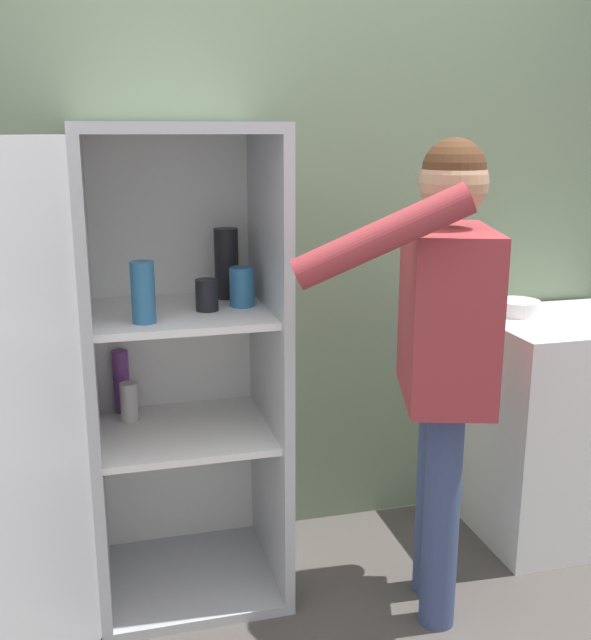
# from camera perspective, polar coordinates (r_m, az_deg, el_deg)

# --- Properties ---
(wall_back) EXTENTS (7.00, 0.06, 2.55)m
(wall_back) POSITION_cam_1_polar(r_m,az_deg,el_deg) (2.87, -2.66, 7.68)
(wall_back) COLOR gray
(wall_back) RESTS_ON ground_plane
(refrigerator) EXTENTS (0.89, 1.19, 1.63)m
(refrigerator) POSITION_cam_1_polar(r_m,az_deg,el_deg) (2.49, -10.73, -4.35)
(refrigerator) COLOR #B7BABC
(refrigerator) RESTS_ON ground_plane
(person) EXTENTS (0.74, 0.59, 1.58)m
(person) POSITION_cam_1_polar(r_m,az_deg,el_deg) (2.41, 11.18, -0.76)
(person) COLOR #384770
(person) RESTS_ON ground_plane
(counter) EXTENTS (0.64, 0.58, 0.89)m
(counter) POSITION_cam_1_polar(r_m,az_deg,el_deg) (3.22, 19.23, -7.64)
(counter) COLOR white
(counter) RESTS_ON ground_plane
(bowl) EXTENTS (0.18, 0.18, 0.06)m
(bowl) POSITION_cam_1_polar(r_m,az_deg,el_deg) (3.09, 16.53, 0.92)
(bowl) COLOR white
(bowl) RESTS_ON counter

